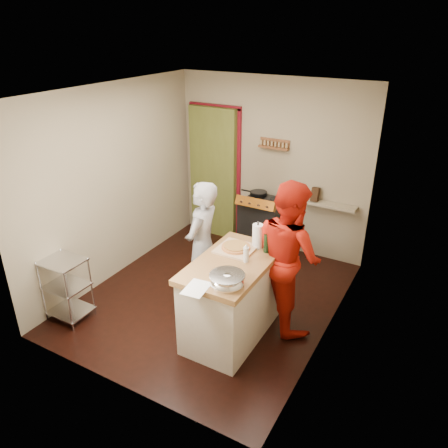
% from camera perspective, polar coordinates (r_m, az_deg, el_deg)
% --- Properties ---
extents(floor, '(3.50, 3.50, 0.00)m').
position_cam_1_polar(floor, '(5.78, -1.56, -9.49)').
color(floor, black).
rests_on(floor, ground).
extents(back_wall, '(3.00, 0.44, 2.60)m').
position_cam_1_polar(back_wall, '(6.97, 1.33, 7.12)').
color(back_wall, gray).
rests_on(back_wall, ground).
extents(left_wall, '(0.04, 3.50, 2.60)m').
position_cam_1_polar(left_wall, '(6.02, -14.12, 5.11)').
color(left_wall, gray).
rests_on(left_wall, ground).
extents(right_wall, '(0.04, 3.50, 2.60)m').
position_cam_1_polar(right_wall, '(4.63, 14.41, -1.09)').
color(right_wall, gray).
rests_on(right_wall, ground).
extents(ceiling, '(3.00, 3.50, 0.02)m').
position_cam_1_polar(ceiling, '(4.81, -1.94, 17.06)').
color(ceiling, white).
rests_on(ceiling, back_wall).
extents(stove, '(0.60, 0.63, 1.00)m').
position_cam_1_polar(stove, '(6.64, 5.05, -0.26)').
color(stove, black).
rests_on(stove, ground).
extents(wire_shelving, '(0.48, 0.40, 0.80)m').
position_cam_1_polar(wire_shelving, '(5.51, -19.91, -7.65)').
color(wire_shelving, silver).
rests_on(wire_shelving, ground).
extents(island, '(0.75, 1.40, 1.26)m').
position_cam_1_polar(island, '(4.90, 1.05, -9.53)').
color(island, beige).
rests_on(island, ground).
extents(person_stripe, '(0.43, 0.62, 1.62)m').
position_cam_1_polar(person_stripe, '(5.28, -2.87, -2.84)').
color(person_stripe, '#B8B8BD').
rests_on(person_stripe, ground).
extents(person_red, '(1.09, 1.05, 1.77)m').
position_cam_1_polar(person_red, '(4.96, 8.44, -4.08)').
color(person_red, '#B6190C').
rests_on(person_red, ground).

